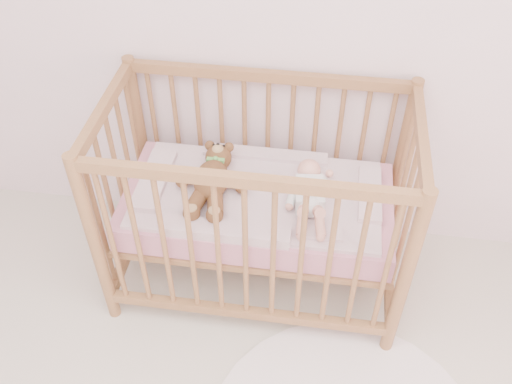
# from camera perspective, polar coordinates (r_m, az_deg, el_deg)

# --- Properties ---
(crib) EXTENTS (1.36, 0.76, 1.00)m
(crib) POSITION_cam_1_polar(r_m,az_deg,el_deg) (2.62, 0.16, -1.15)
(crib) COLOR #9A6E41
(crib) RESTS_ON floor
(mattress) EXTENTS (1.22, 0.62, 0.13)m
(mattress) POSITION_cam_1_polar(r_m,az_deg,el_deg) (2.63, 0.16, -1.39)
(mattress) COLOR #C37A90
(mattress) RESTS_ON crib
(blanket) EXTENTS (1.10, 0.58, 0.06)m
(blanket) POSITION_cam_1_polar(r_m,az_deg,el_deg) (2.57, 0.16, -0.21)
(blanket) COLOR #CF8E9A
(blanket) RESTS_ON mattress
(baby) EXTENTS (0.28, 0.50, 0.12)m
(baby) POSITION_cam_1_polar(r_m,az_deg,el_deg) (2.50, 5.42, 0.18)
(baby) COLOR white
(baby) RESTS_ON blanket
(teddy_bear) EXTENTS (0.35, 0.49, 0.14)m
(teddy_bear) POSITION_cam_1_polar(r_m,az_deg,el_deg) (2.53, -4.49, 1.33)
(teddy_bear) COLOR brown
(teddy_bear) RESTS_ON blanket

